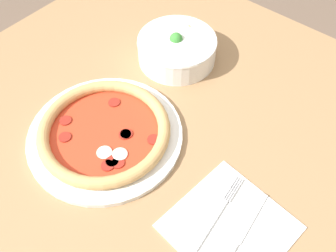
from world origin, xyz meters
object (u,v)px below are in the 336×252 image
object	(u,v)px
bowl	(177,48)
fork	(216,217)
pizza	(105,132)
knife	(239,238)

from	to	relation	value
bowl	fork	size ratio (longest dim) A/B	1.02
pizza	knife	bearing A→B (deg)	-1.02
pizza	bowl	size ratio (longest dim) A/B	1.69
pizza	fork	bearing A→B (deg)	0.04
pizza	bowl	world-z (taller)	bowl
bowl	fork	distance (m)	0.43
pizza	fork	world-z (taller)	pizza
pizza	knife	xyz separation A→B (m)	(0.34, -0.01, -0.01)
knife	fork	bearing A→B (deg)	77.69
pizza	bowl	distance (m)	0.29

